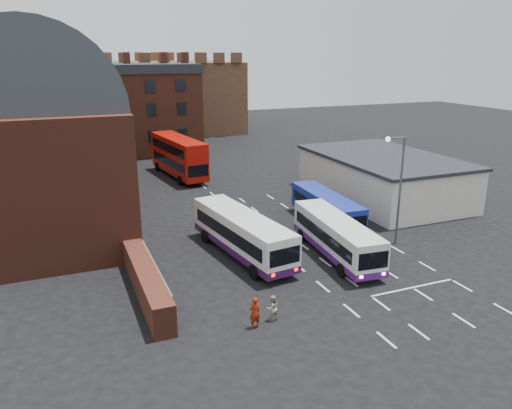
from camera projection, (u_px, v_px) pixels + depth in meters
name	position (u px, v px, depth m)	size (l,w,h in m)	color
ground	(316.00, 281.00, 31.30)	(180.00, 180.00, 0.00)	black
railway_station	(36.00, 128.00, 41.99)	(12.00, 28.00, 16.00)	#602B1E
forecourt_wall	(147.00, 283.00, 29.10)	(1.20, 10.00, 1.80)	#602B1E
cream_building	(383.00, 176.00, 48.49)	(10.40, 16.40, 4.25)	beige
brick_terrace	(116.00, 115.00, 68.16)	(22.00, 10.00, 11.00)	brown
castle_keep	(169.00, 96.00, 90.05)	(22.00, 22.00, 12.00)	brown
bus_white_outbound	(242.00, 232.00, 34.85)	(3.93, 11.13, 2.97)	silver
bus_white_inbound	(336.00, 235.00, 34.68)	(3.17, 10.16, 2.73)	silver
bus_blue	(326.00, 207.00, 41.23)	(2.72, 9.49, 2.56)	navy
bus_red_double	(179.00, 156.00, 56.64)	(3.93, 11.53, 4.52)	#A31005
street_lamp	(398.00, 180.00, 35.86)	(1.67, 0.36, 8.17)	#4B5056
pedestrian_red	(255.00, 312.00, 25.86)	(0.63, 0.41, 1.72)	maroon
pedestrian_beige	(272.00, 308.00, 26.62)	(0.70, 0.54, 1.43)	#AAA58C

